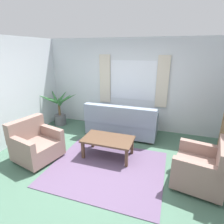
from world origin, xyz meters
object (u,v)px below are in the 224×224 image
object	(u,v)px
potted_plant	(59,109)
armchair_right	(203,168)
armchair_left	(35,144)
coffee_table	(108,141)
couch	(121,123)

from	to	relation	value
potted_plant	armchair_right	bearing A→B (deg)	-22.19
armchair_left	armchair_right	size ratio (longest dim) A/B	1.03
coffee_table	potted_plant	distance (m)	2.43
armchair_right	potted_plant	world-z (taller)	potted_plant
couch	potted_plant	bearing A→B (deg)	-3.86
couch	potted_plant	world-z (taller)	potted_plant
armchair_left	potted_plant	size ratio (longest dim) A/B	0.84
coffee_table	armchair_right	bearing A→B (deg)	-10.88
armchair_right	coffee_table	bearing A→B (deg)	-90.43
armchair_right	coffee_table	distance (m)	1.91
armchair_left	potted_plant	distance (m)	1.94
couch	armchair_left	world-z (taller)	couch
armchair_left	coffee_table	xyz separation A→B (m)	(1.46, 0.58, 0.03)
couch	coffee_table	distance (m)	1.11
couch	armchair_right	size ratio (longest dim) A/B	1.95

